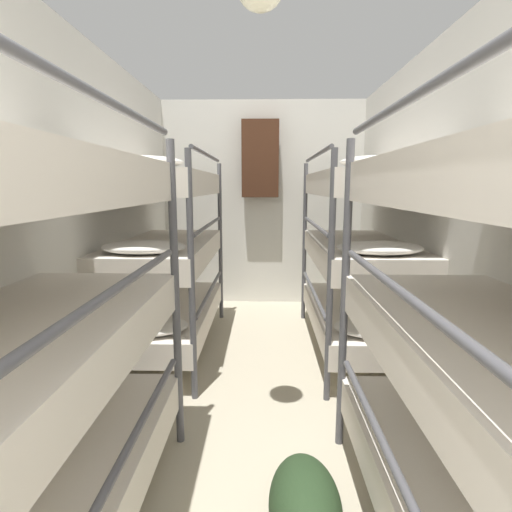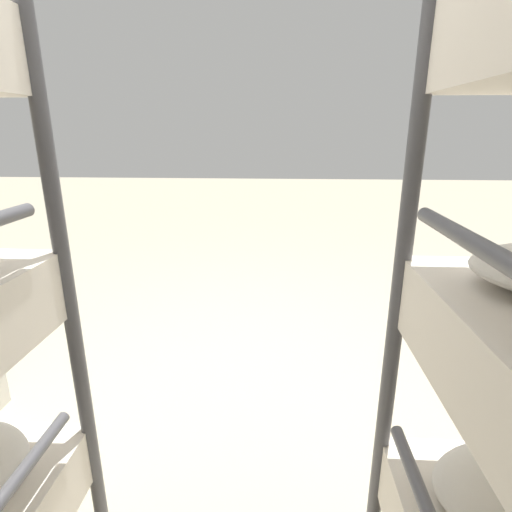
% 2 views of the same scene
% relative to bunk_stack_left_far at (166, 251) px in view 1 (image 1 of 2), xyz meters
% --- Properties ---
extents(wall_left, '(0.06, 5.32, 2.49)m').
position_rel_bunk_stack_left_far_xyz_m(wall_left, '(-0.41, -1.03, 0.33)').
color(wall_left, silver).
rests_on(wall_left, ground_plane).
extents(wall_right, '(0.06, 5.32, 2.49)m').
position_rel_bunk_stack_left_far_xyz_m(wall_right, '(2.09, -1.03, 0.33)').
color(wall_right, silver).
rests_on(wall_right, ground_plane).
extents(wall_back, '(2.56, 0.06, 2.49)m').
position_rel_bunk_stack_left_far_xyz_m(wall_back, '(0.84, 1.60, 0.33)').
color(wall_back, silver).
rests_on(wall_back, ground_plane).
extents(bunk_stack_left_far, '(0.78, 1.80, 1.75)m').
position_rel_bunk_stack_left_far_xyz_m(bunk_stack_left_far, '(0.00, 0.00, 0.00)').
color(bunk_stack_left_far, '#4C4C51').
rests_on(bunk_stack_left_far, ground_plane).
extents(bunk_stack_right_far, '(0.78, 1.80, 1.75)m').
position_rel_bunk_stack_left_far_xyz_m(bunk_stack_right_far, '(1.67, 0.00, 0.00)').
color(bunk_stack_right_far, '#4C4C51').
rests_on(bunk_stack_right_far, ground_plane).
extents(duffel_bag, '(0.30, 0.54, 0.30)m').
position_rel_bunk_stack_left_far_xyz_m(duffel_bag, '(1.04, -1.95, -0.76)').
color(duffel_bag, '#23381E').
rests_on(duffel_bag, ground_plane).
extents(hanging_coat, '(0.44, 0.12, 0.90)m').
position_rel_bunk_stack_left_far_xyz_m(hanging_coat, '(0.81, 1.45, 0.88)').
color(hanging_coat, '#472819').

